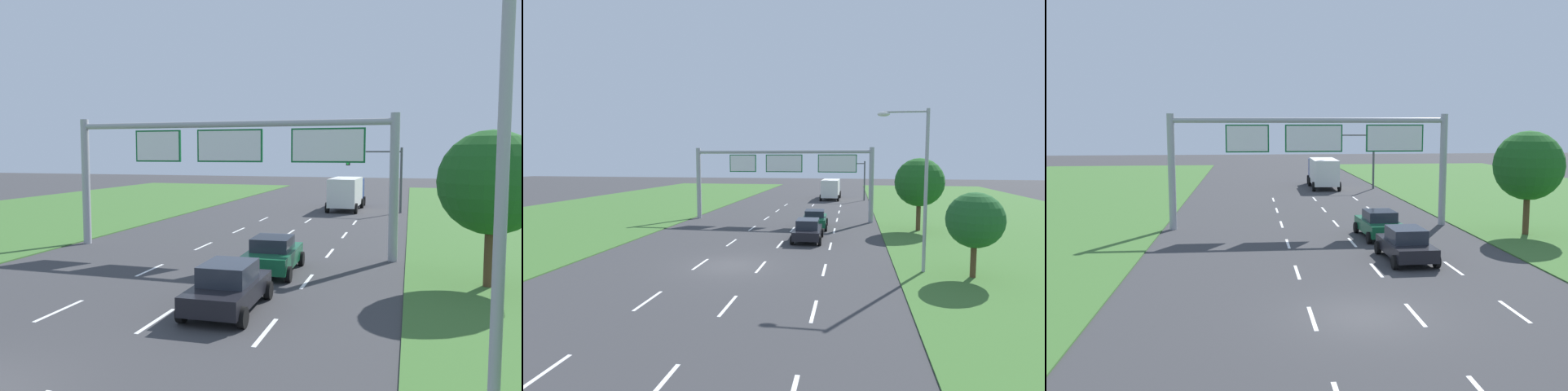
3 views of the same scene
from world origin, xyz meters
The scene contains 10 objects.
lane_dashes_inner_left centered at (-1.75, 6.00, 0.00)m, with size 0.14×50.40×0.01m.
lane_dashes_inner_right centered at (1.75, 6.00, 0.00)m, with size 0.14×50.40×0.01m.
lane_dashes_slip centered at (5.25, 6.00, 0.00)m, with size 0.14×50.40×0.01m.
car_near_red centered at (3.51, 7.64, 0.78)m, with size 2.23×4.22×1.57m.
car_lead_silver centered at (3.52, 13.18, 0.77)m, with size 2.35×4.29×1.54m.
box_truck centered at (3.59, 38.91, 1.61)m, with size 2.81×8.22×2.90m.
sign_gantry centered at (0.32, 16.92, 4.96)m, with size 17.24×0.44×7.00m.
traffic_light_mast centered at (6.42, 37.17, 3.87)m, with size 4.76×0.49×5.60m.
street_lamp centered at (10.02, 0.32, 5.08)m, with size 2.61×0.32×8.50m.
roadside_tree_mid centered at (12.06, 13.02, 4.02)m, with size 3.95×3.95×6.01m.
Camera 1 is at (9.14, -7.66, 5.13)m, focal length 35.00 mm.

